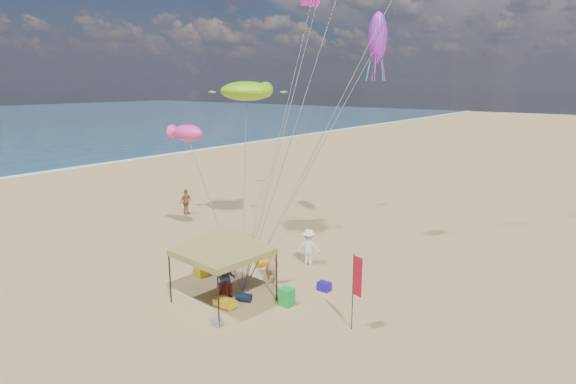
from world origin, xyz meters
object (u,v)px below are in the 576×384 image
cooler_blue (324,286)px  person_far_a (186,202)px  canopy_tent (222,228)px  chair_green (287,297)px  chair_yellow (201,269)px  person_near_b (226,278)px  feather_flag (356,281)px  cooler_red (225,287)px  beach_cart (225,303)px  person_near_a (272,264)px  person_near_c (309,247)px

cooler_blue → person_far_a: (-14.11, 4.55, 0.68)m
canopy_tent → chair_green: 3.77m
cooler_blue → chair_yellow: bearing=-158.0°
chair_yellow → person_near_b: bearing=-18.7°
feather_flag → chair_green: bearing=177.6°
chair_yellow → cooler_red: bearing=-14.0°
cooler_red → beach_cart: cooler_red is taller
person_near_a → chair_yellow: bearing=17.8°
canopy_tent → cooler_blue: 5.17m
feather_flag → person_near_c: feather_flag is taller
canopy_tent → chair_yellow: canopy_tent is taller
feather_flag → person_near_a: (-4.96, 1.36, -0.97)m
cooler_blue → person_near_b: (-2.85, -3.00, 0.65)m
person_near_b → canopy_tent: bearing=-92.2°
cooler_red → person_near_a: bearing=59.9°
chair_green → person_near_c: person_near_c is taller
feather_flag → person_near_a: 5.24m
canopy_tent → person_far_a: canopy_tent is taller
feather_flag → canopy_tent: bearing=-167.8°
chair_green → canopy_tent: bearing=-149.5°
cooler_red → beach_cart: 1.48m
chair_yellow → beach_cart: (3.12, -1.55, -0.15)m
feather_flag → cooler_blue: 3.92m
cooler_red → cooler_blue: same height
beach_cart → person_near_b: 1.14m
beach_cart → person_near_a: (0.01, 2.87, 0.75)m
canopy_tent → person_near_a: size_ratio=3.18×
feather_flag → cooler_blue: feather_flag is taller
beach_cart → chair_yellow: bearing=153.6°
feather_flag → chair_yellow: feather_flag is taller
chair_green → person_far_a: 15.21m
person_near_b → chair_yellow: bearing=127.8°
person_near_a → person_near_c: bearing=-93.9°
person_far_a → chair_green: bearing=-123.9°
person_near_a → feather_flag: bearing=159.7°
cooler_blue → person_near_a: person_near_a is taller
cooler_blue → person_far_a: 14.85m
feather_flag → person_near_a: size_ratio=1.51×
person_near_b → person_far_a: (-11.27, 7.55, 0.03)m
feather_flag → person_far_a: 18.20m
person_near_a → person_near_b: 2.25m
person_near_b → person_near_a: bearing=40.1°
chair_green → beach_cart: size_ratio=0.78×
chair_green → person_near_b: bearing=-158.8°
canopy_tent → beach_cart: size_ratio=6.74×
person_near_a → person_far_a: (-11.90, 5.39, -0.08)m
chair_yellow → person_near_c: person_near_c is taller
person_near_c → cooler_blue: bearing=113.1°
chair_green → person_near_a: size_ratio=0.37×
cooler_red → person_near_a: 2.25m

